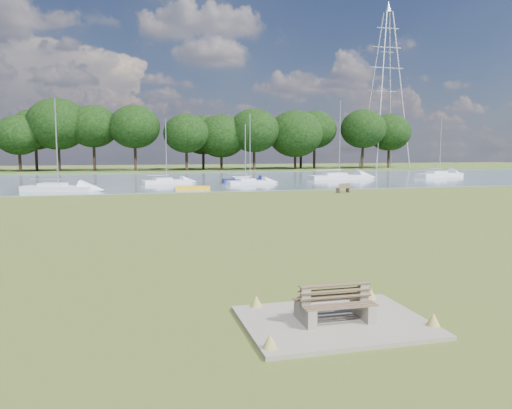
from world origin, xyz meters
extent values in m
plane|color=brown|center=(0.00, 0.00, 0.00)|extent=(220.00, 220.00, 0.00)
cube|color=slate|center=(0.00, 42.00, 0.00)|extent=(220.00, 40.00, 0.10)
cube|color=#4C6626|center=(0.00, 72.00, 0.00)|extent=(220.00, 20.00, 0.40)
cube|color=gray|center=(0.00, -14.00, 0.05)|extent=(4.20, 3.20, 0.10)
cube|color=gray|center=(-0.71, -13.99, 0.31)|extent=(0.22, 1.00, 0.42)
cube|color=gray|center=(-0.71, -13.99, 0.69)|extent=(0.21, 0.17, 0.52)
cube|color=gray|center=(0.71, -14.01, 0.31)|extent=(0.22, 1.00, 0.42)
cube|color=gray|center=(0.71, -14.01, 0.69)|extent=(0.21, 0.17, 0.52)
cube|color=brown|center=(0.00, -14.31, 0.53)|extent=(1.72, 0.40, 0.04)
cube|color=brown|center=(0.00, -14.08, 0.81)|extent=(1.71, 0.14, 0.42)
cube|color=brown|center=(0.00, -13.69, 0.53)|extent=(1.72, 0.40, 0.04)
cube|color=brown|center=(0.00, -13.92, 0.81)|extent=(1.71, 0.14, 0.42)
cube|color=brown|center=(14.38, 18.17, 0.22)|extent=(0.23, 0.44, 0.45)
cube|color=brown|center=(15.56, 18.63, 0.22)|extent=(0.23, 0.44, 0.45)
cube|color=brown|center=(14.97, 18.40, 0.45)|extent=(1.52, 0.95, 0.05)
cube|color=brown|center=(15.04, 18.22, 0.68)|extent=(1.38, 0.58, 0.44)
cube|color=yellow|center=(1.87, 25.33, 0.22)|extent=(3.46, 1.72, 0.34)
cylinder|color=#A4A5A8|center=(45.22, 67.50, 15.93)|extent=(0.26, 0.26, 31.46)
cylinder|color=#A4A5A8|center=(50.22, 67.50, 15.93)|extent=(0.26, 0.26, 31.46)
cylinder|color=#A4A5A8|center=(45.22, 72.50, 15.93)|extent=(0.26, 0.26, 31.46)
cylinder|color=#A4A5A8|center=(50.22, 72.50, 15.93)|extent=(0.26, 0.26, 31.46)
cube|color=#A4A5A8|center=(47.72, 70.00, 20.65)|extent=(7.51, 0.16, 0.16)
cube|color=#A4A5A8|center=(47.72, 70.00, 24.74)|extent=(6.22, 0.16, 0.16)
cube|color=#A4A5A8|center=(47.72, 70.00, 28.51)|extent=(4.93, 0.16, 0.16)
cone|color=#A4A5A8|center=(47.72, 70.00, 32.73)|extent=(1.29, 1.29, 2.14)
cylinder|color=black|center=(-23.00, 68.00, 2.32)|extent=(0.56, 0.56, 4.24)
ellipsoid|color=black|center=(-23.00, 68.00, 7.50)|extent=(7.78, 7.78, 6.61)
cylinder|color=black|center=(-16.00, 68.00, 2.48)|extent=(0.56, 0.56, 4.56)
ellipsoid|color=black|center=(-16.00, 68.00, 8.05)|extent=(8.89, 8.89, 7.56)
cylinder|color=black|center=(-9.00, 68.00, 2.00)|extent=(0.56, 0.56, 3.60)
ellipsoid|color=black|center=(-9.00, 68.00, 6.40)|extent=(10.00, 10.00, 8.50)
cylinder|color=black|center=(-2.00, 68.00, 2.16)|extent=(0.56, 0.56, 3.92)
ellipsoid|color=black|center=(-2.00, 68.00, 6.95)|extent=(7.78, 7.78, 6.61)
cylinder|color=black|center=(5.00, 68.00, 2.32)|extent=(0.56, 0.56, 4.24)
ellipsoid|color=black|center=(5.00, 68.00, 7.50)|extent=(8.89, 8.89, 7.56)
cylinder|color=black|center=(12.00, 68.00, 2.48)|extent=(0.56, 0.56, 4.56)
ellipsoid|color=black|center=(12.00, 68.00, 8.05)|extent=(10.00, 10.00, 8.50)
cylinder|color=black|center=(19.00, 68.00, 2.00)|extent=(0.56, 0.56, 3.60)
ellipsoid|color=black|center=(19.00, 68.00, 6.40)|extent=(7.78, 7.78, 6.61)
cylinder|color=black|center=(26.00, 68.00, 2.16)|extent=(0.56, 0.56, 3.92)
ellipsoid|color=black|center=(26.00, 68.00, 6.95)|extent=(8.89, 8.89, 7.56)
cylinder|color=black|center=(33.00, 68.00, 2.32)|extent=(0.56, 0.56, 4.24)
ellipsoid|color=black|center=(33.00, 68.00, 7.50)|extent=(10.00, 10.00, 8.50)
cylinder|color=black|center=(40.00, 68.00, 2.48)|extent=(0.56, 0.56, 4.56)
ellipsoid|color=black|center=(40.00, 68.00, 8.05)|extent=(7.78, 7.78, 6.61)
cylinder|color=black|center=(47.00, 68.00, 2.00)|extent=(0.56, 0.56, 3.60)
ellipsoid|color=black|center=(47.00, 68.00, 6.40)|extent=(8.89, 8.89, 7.56)
cube|color=silver|center=(-10.86, 26.22, 0.41)|extent=(7.03, 4.12, 0.72)
cube|color=silver|center=(-11.37, 26.41, 0.85)|extent=(2.74, 2.22, 0.46)
cylinder|color=#A5A8AD|center=(-10.86, 26.22, 4.69)|extent=(0.12, 0.12, 8.25)
cube|color=silver|center=(23.06, 37.45, 0.44)|extent=(8.42, 2.82, 0.79)
cube|color=silver|center=(22.39, 37.41, 0.92)|extent=(3.01, 2.00, 0.51)
cylinder|color=#A5A8AD|center=(23.06, 37.45, 5.56)|extent=(0.14, 0.14, 9.90)
cube|color=navy|center=(9.22, 33.57, 0.39)|extent=(5.46, 1.62, 0.68)
cube|color=silver|center=(8.78, 33.58, 0.81)|extent=(1.92, 1.23, 0.44)
cylinder|color=#A5A8AD|center=(9.22, 33.57, 3.76)|extent=(0.12, 0.12, 6.45)
cube|color=silver|center=(-0.04, 34.18, 0.37)|extent=(5.82, 3.00, 0.64)
cube|color=silver|center=(-0.47, 34.06, 0.76)|extent=(2.22, 1.71, 0.41)
cylinder|color=#A5A8AD|center=(-0.04, 34.18, 4.02)|extent=(0.11, 0.11, 7.03)
cube|color=silver|center=(9.14, 30.95, 0.35)|extent=(5.52, 2.31, 0.61)
cube|color=silver|center=(8.72, 30.88, 0.72)|extent=(2.03, 1.45, 0.39)
cylinder|color=#A5A8AD|center=(9.14, 30.95, 4.24)|extent=(0.10, 0.10, 7.51)
cube|color=silver|center=(39.17, 38.55, 0.45)|extent=(8.10, 4.17, 0.80)
cube|color=silver|center=(38.57, 38.39, 0.94)|extent=(3.09, 2.38, 0.52)
cylinder|color=#A5A8AD|center=(39.17, 38.55, 4.92)|extent=(0.14, 0.14, 8.59)
camera|label=1|loc=(-4.57, -24.36, 4.03)|focal=35.00mm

